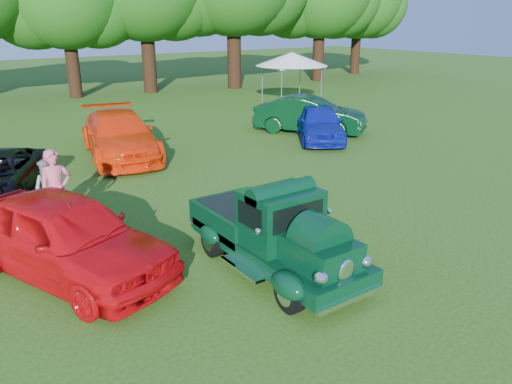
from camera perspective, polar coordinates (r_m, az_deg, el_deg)
ground at (r=10.80m, az=-0.99°, el=-7.30°), size 120.00×120.00×0.00m
hero_pickup at (r=10.03m, az=2.12°, el=-4.79°), size 2.04×4.39×1.71m
red_convertible at (r=10.39m, az=-20.91°, el=-4.72°), size 3.63×5.27×1.67m
back_car_orange at (r=18.83m, az=-15.32°, el=6.27°), size 3.30×5.91×1.62m
back_car_blue at (r=20.89m, az=7.26°, el=7.84°), size 3.87×4.56×1.47m
back_car_green at (r=22.27m, az=6.19°, el=8.74°), size 4.14×4.89×1.58m
spectator_pink at (r=12.66m, az=-21.81°, el=0.18°), size 0.73×0.49×1.98m
spectator_grey at (r=13.44m, az=-22.58°, el=0.20°), size 0.95×0.95×1.56m
canopy_tent at (r=28.83m, az=4.10°, el=14.87°), size 4.72×4.72×3.02m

